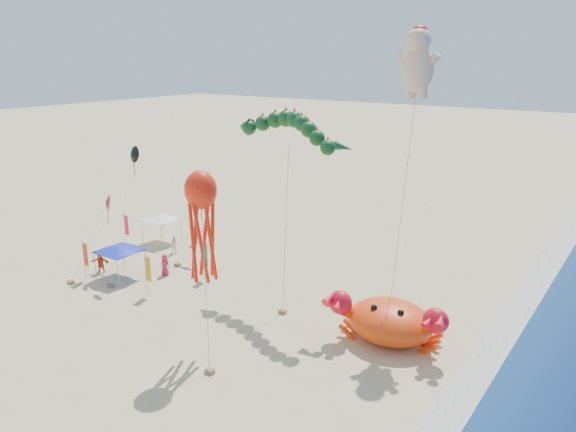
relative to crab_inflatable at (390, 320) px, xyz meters
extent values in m
plane|color=#D1B784|center=(-6.39, -0.92, -1.43)|extent=(320.00, 320.00, 0.00)
plane|color=silver|center=(5.61, -0.92, -1.42)|extent=(320.00, 320.00, 0.00)
ellipsoid|color=#F93F0D|center=(0.00, 0.12, -0.12)|extent=(6.13, 5.35, 2.61)
sphere|color=red|center=(-2.92, -0.98, 1.03)|extent=(1.55, 1.55, 1.55)
sphere|color=black|center=(-0.82, -0.80, 1.03)|extent=(0.40, 0.40, 0.40)
sphere|color=red|center=(2.92, -0.98, 1.03)|extent=(1.55, 1.55, 1.55)
sphere|color=black|center=(0.82, -0.80, 1.03)|extent=(0.40, 0.40, 0.40)
cone|color=#103C18|center=(-14.15, 2.79, 10.62)|extent=(1.39, 1.03, 1.14)
cylinder|color=#B2B2B2|center=(-8.58, 1.10, 4.39)|extent=(1.85, 3.45, 11.34)
cube|color=olive|center=(-7.68, -0.60, -1.30)|extent=(0.50, 0.35, 0.25)
ellipsoid|color=#FFC49B|center=(-1.35, 5.36, 14.91)|extent=(2.03, 1.67, 2.99)
sphere|color=#FFC49B|center=(-1.35, 5.17, 16.66)|extent=(1.56, 1.56, 1.56)
ellipsoid|color=red|center=(-1.35, 5.26, 17.21)|extent=(1.01, 1.01, 0.71)
cylinder|color=#B2B2B2|center=(-1.18, 3.75, 6.22)|extent=(0.38, 3.25, 15.00)
cube|color=olive|center=(-1.01, 2.15, -1.30)|extent=(0.50, 0.35, 0.25)
ellipsoid|color=#FD250D|center=(-8.98, -6.81, 8.41)|extent=(1.96, 1.76, 2.25)
cylinder|color=#B2B2B2|center=(-7.83, -7.97, 3.24)|extent=(2.35, 2.36, 9.04)
cube|color=olive|center=(-6.68, -9.12, -1.30)|extent=(0.50, 0.35, 0.25)
cylinder|color=gray|center=(-23.49, -3.98, -0.33)|extent=(0.06, 0.06, 2.20)
cylinder|color=gray|center=(-20.72, -3.98, -0.33)|extent=(0.06, 0.06, 2.20)
cylinder|color=gray|center=(-23.49, -1.22, -0.33)|extent=(0.06, 0.06, 2.20)
cylinder|color=gray|center=(-20.72, -1.22, -0.33)|extent=(0.06, 0.06, 2.20)
cube|color=#1423B4|center=(-22.10, -2.60, 0.81)|extent=(3.01, 3.01, 0.08)
cone|color=#1423B4|center=(-22.10, -2.60, 1.05)|extent=(3.31, 3.31, 0.45)
cylinder|color=gray|center=(-27.19, 4.12, -0.33)|extent=(0.06, 0.06, 2.20)
cylinder|color=gray|center=(-24.65, 4.12, -0.33)|extent=(0.06, 0.06, 2.20)
cylinder|color=gray|center=(-27.19, 6.65, -0.33)|extent=(0.06, 0.06, 2.20)
cylinder|color=gray|center=(-24.65, 6.65, -0.33)|extent=(0.06, 0.06, 2.20)
cube|color=white|center=(-25.92, 5.38, 0.81)|extent=(2.77, 2.77, 0.08)
cone|color=white|center=(-25.92, 5.38, 1.05)|extent=(3.05, 3.05, 0.45)
cylinder|color=gray|center=(-17.78, -3.78, 0.17)|extent=(0.05, 0.05, 3.20)
cube|color=orange|center=(-17.50, -3.78, 0.67)|extent=(0.50, 0.04, 1.90)
cylinder|color=gray|center=(-24.19, -4.47, 0.17)|extent=(0.05, 0.05, 3.20)
cube|color=#E3411C|center=(-23.91, -4.47, 0.67)|extent=(0.50, 0.04, 1.90)
cylinder|color=gray|center=(-27.79, 2.57, 0.17)|extent=(0.05, 0.05, 3.20)
cube|color=#FE1C56|center=(-27.51, 2.57, 0.67)|extent=(0.50, 0.04, 1.90)
cylinder|color=gray|center=(-16.50, 0.91, 0.17)|extent=(0.05, 0.05, 3.20)
cube|color=#178D35|center=(-16.22, 0.91, 0.67)|extent=(0.50, 0.04, 1.90)
imported|color=#D54E22|center=(-24.28, -2.91, -0.53)|extent=(1.73, 1.19, 1.79)
imported|color=#C71F4E|center=(-19.54, -0.29, -0.54)|extent=(0.92, 0.65, 1.77)
imported|color=#297D4E|center=(-22.82, 6.65, -0.60)|extent=(1.18, 0.84, 1.65)
imported|color=white|center=(-22.64, 3.81, -0.64)|extent=(0.92, 0.97, 1.58)
imported|color=silver|center=(0.26, -0.43, -0.58)|extent=(0.65, 0.74, 1.69)
cone|color=black|center=(-21.98, -0.60, 8.28)|extent=(1.30, 0.51, 1.32)
cylinder|color=#B2B2B2|center=(-21.73, -2.10, 3.45)|extent=(0.55, 3.04, 9.47)
cube|color=olive|center=(-21.48, -3.60, -1.30)|extent=(0.50, 0.35, 0.25)
cone|color=orange|center=(-20.03, 4.65, 3.82)|extent=(1.30, 0.51, 1.32)
cylinder|color=#B2B2B2|center=(-19.78, 3.15, 1.22)|extent=(0.55, 3.04, 5.02)
cube|color=olive|center=(-19.53, 1.65, -1.30)|extent=(0.50, 0.35, 0.25)
cone|color=#C7164D|center=(-23.62, -2.26, 4.46)|extent=(1.30, 0.51, 1.32)
cylinder|color=#B2B2B2|center=(-23.37, -3.76, 1.54)|extent=(0.55, 3.04, 5.66)
cube|color=olive|center=(-23.12, -5.26, -1.30)|extent=(0.50, 0.35, 0.25)
camera|label=1|loc=(12.76, -29.47, 15.86)|focal=35.00mm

